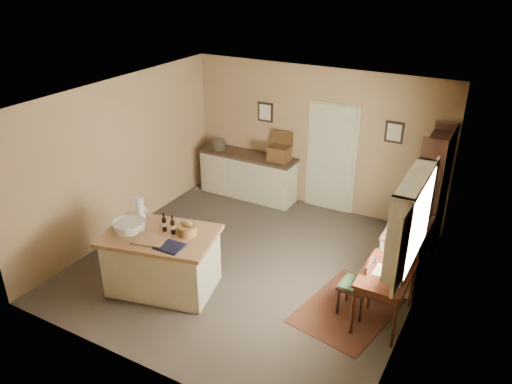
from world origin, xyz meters
TOP-DOWN VIEW (x-y plane):
  - ground at (0.00, 0.00)m, footprint 5.00×5.00m
  - wall_back at (0.00, 2.50)m, footprint 5.00×0.10m
  - wall_front at (0.00, -2.50)m, footprint 5.00×0.10m
  - wall_left at (-2.50, 0.00)m, footprint 0.10×5.00m
  - wall_right at (2.50, 0.00)m, footprint 0.10×5.00m
  - ceiling at (0.00, 0.00)m, footprint 5.00×5.00m
  - door at (0.35, 2.47)m, footprint 0.97×0.06m
  - framed_prints at (0.20, 2.48)m, footprint 2.82×0.02m
  - window at (2.42, -0.20)m, footprint 0.25×1.99m
  - work_island at (-0.83, -1.12)m, footprint 1.76×1.35m
  - sideboard at (-1.27, 2.20)m, footprint 1.99×0.57m
  - rug at (1.75, -0.28)m, footprint 1.37×1.77m
  - writing_desk at (2.20, -0.28)m, footprint 0.61×1.00m
  - desk_chair at (1.81, -0.31)m, footprint 0.41×0.41m
  - right_cabinet at (2.20, 0.79)m, footprint 0.57×1.01m
  - shelving_unit at (2.35, 1.79)m, footprint 0.36×0.95m

SIDE VIEW (x-z plane):
  - ground at x=0.00m, z-range 0.00..0.00m
  - rug at x=1.75m, z-range 0.00..0.01m
  - desk_chair at x=1.81m, z-range 0.00..0.85m
  - right_cabinet at x=2.20m, z-range -0.04..0.95m
  - sideboard at x=-1.27m, z-range -0.11..1.07m
  - work_island at x=-0.83m, z-range -0.12..1.08m
  - writing_desk at x=2.20m, z-range 0.27..1.08m
  - shelving_unit at x=2.35m, z-range 0.00..2.10m
  - door at x=0.35m, z-range 0.00..2.11m
  - wall_back at x=0.00m, z-range 0.00..2.70m
  - wall_front at x=0.00m, z-range 0.00..2.70m
  - wall_left at x=-2.50m, z-range 0.00..2.70m
  - wall_right at x=2.50m, z-range 0.00..2.70m
  - window at x=2.42m, z-range 0.99..2.11m
  - framed_prints at x=0.20m, z-range 1.53..1.91m
  - ceiling at x=0.00m, z-range 2.70..2.70m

